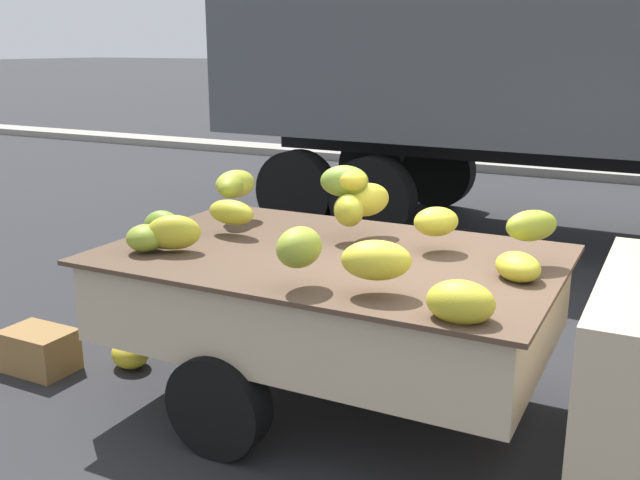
# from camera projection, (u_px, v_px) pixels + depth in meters

# --- Properties ---
(ground) EXTENTS (220.00, 220.00, 0.00)m
(ground) POSITION_uv_depth(u_px,v_px,m) (497.00, 426.00, 4.68)
(ground) COLOR #28282B
(curb_strip) EXTENTS (80.00, 0.80, 0.16)m
(curb_strip) POSITION_uv_depth(u_px,v_px,m) (634.00, 177.00, 13.12)
(curb_strip) COLOR gray
(curb_strip) RESTS_ON ground
(fallen_banana_bunch_near_tailgate) EXTENTS (0.41, 0.39, 0.22)m
(fallen_banana_bunch_near_tailgate) POSITION_uv_depth(u_px,v_px,m) (130.00, 354.00, 5.51)
(fallen_banana_bunch_near_tailgate) COLOR gold
(fallen_banana_bunch_near_tailgate) RESTS_ON ground
(produce_crate) EXTENTS (0.52, 0.36, 0.32)m
(produce_crate) POSITION_uv_depth(u_px,v_px,m) (39.00, 350.00, 5.45)
(produce_crate) COLOR olive
(produce_crate) RESTS_ON ground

